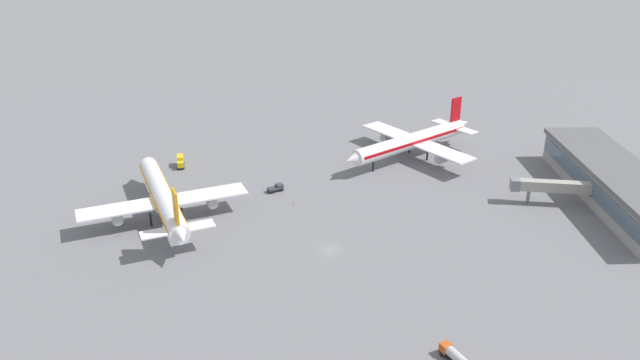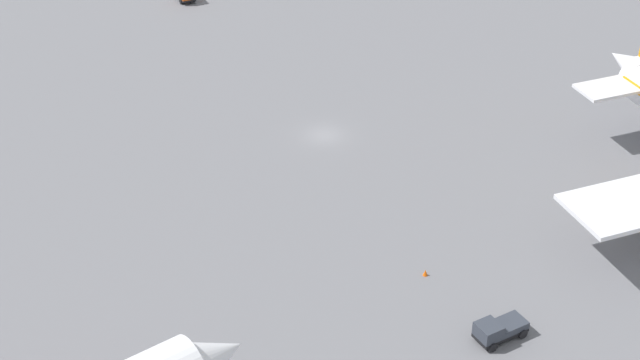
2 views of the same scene
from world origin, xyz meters
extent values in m
plane|color=slate|center=(0.00, 0.00, 0.00)|extent=(288.00, 288.00, 0.00)
cube|color=#9E9993|center=(22.90, -78.00, 4.17)|extent=(62.00, 15.98, 8.35)
cube|color=#4C6070|center=(22.90, -69.85, 5.37)|extent=(59.52, 0.30, 4.29)
cube|color=#59595B|center=(22.90, -78.00, 8.94)|extent=(64.48, 16.62, 1.43)
cylinder|color=white|center=(18.56, 41.65, 5.84)|extent=(43.19, 19.93, 4.87)
cone|color=white|center=(40.67, 49.84, 5.84)|extent=(6.17, 6.03, 4.62)
cone|color=white|center=(-3.56, 33.46, 6.57)|extent=(7.06, 5.76, 3.89)
cube|color=orange|center=(18.56, 41.65, 6.21)|extent=(41.56, 19.41, 0.88)
cube|color=white|center=(16.48, 40.89, 5.35)|extent=(21.24, 41.88, 0.44)
cylinder|color=#A5A8AD|center=(12.40, 51.92, 3.65)|extent=(6.32, 4.51, 2.68)
cylinder|color=#A5A8AD|center=(20.57, 29.85, 3.65)|extent=(6.32, 4.51, 2.68)
cube|color=white|center=(-0.12, 34.74, 6.33)|extent=(9.56, 17.15, 0.35)
cube|color=orange|center=(-0.12, 34.74, 12.17)|extent=(4.17, 1.97, 7.79)
cylinder|color=black|center=(33.08, 47.03, 1.70)|extent=(0.58, 0.58, 3.41)
cylinder|color=black|center=(13.89, 44.08, 1.70)|extent=(0.58, 0.58, 3.41)
cylinder|color=black|center=(16.59, 36.77, 1.70)|extent=(0.58, 0.58, 3.41)
cylinder|color=white|center=(54.97, -28.19, 5.89)|extent=(29.98, 39.11, 4.91)
cone|color=white|center=(41.11, -8.87, 5.89)|extent=(6.65, 6.70, 4.66)
cone|color=white|center=(68.82, -47.52, 6.62)|extent=(6.76, 7.27, 3.93)
cube|color=red|center=(54.97, -28.19, 6.26)|extent=(29.02, 37.72, 0.88)
cube|color=white|center=(56.27, -30.01, 5.40)|extent=(38.60, 30.49, 0.44)
cylinder|color=#A5A8AD|center=(46.62, -36.92, 3.68)|extent=(5.57, 6.29, 2.70)
cylinder|color=#A5A8AD|center=(65.91, -23.09, 3.68)|extent=(5.57, 6.29, 2.70)
cube|color=white|center=(66.66, -44.51, 6.38)|extent=(16.10, 13.12, 0.35)
cube|color=red|center=(66.66, -44.51, 12.27)|extent=(2.93, 3.79, 7.85)
cylinder|color=black|center=(45.87, -15.50, 1.72)|extent=(0.59, 0.59, 3.43)
cylinder|color=black|center=(53.86, -33.38, 1.72)|extent=(0.59, 0.59, 3.43)
cylinder|color=black|center=(60.24, -28.81, 1.72)|extent=(0.59, 0.59, 3.43)
cube|color=black|center=(-40.02, -19.62, 0.55)|extent=(6.50, 4.46, 0.30)
cube|color=#BF4C19|center=(-38.00, -18.64, 1.50)|extent=(2.45, 2.50, 1.60)
cube|color=#3F596B|center=(-37.27, -18.29, 1.82)|extent=(0.77, 1.47, 0.90)
cylinder|color=#B7B7BC|center=(-40.83, -20.02, 1.60)|extent=(4.83, 3.59, 1.80)
cylinder|color=black|center=(-38.46, -17.80, 0.40)|extent=(0.85, 0.62, 0.80)
cylinder|color=black|center=(-37.63, -19.51, 0.40)|extent=(0.85, 0.62, 0.80)
cube|color=black|center=(51.77, 42.57, 0.55)|extent=(5.82, 2.73, 0.30)
cube|color=gold|center=(49.89, 42.28, 1.50)|extent=(2.07, 2.15, 1.60)
cube|color=#3F596B|center=(49.09, 42.16, 1.82)|extent=(0.32, 1.59, 0.90)
cube|color=gold|center=(52.66, 42.71, 2.00)|extent=(4.05, 2.46, 2.60)
cylinder|color=black|center=(49.98, 41.34, 0.40)|extent=(0.84, 0.42, 0.80)
cylinder|color=black|center=(49.69, 43.21, 0.40)|extent=(0.84, 0.42, 0.80)
cylinder|color=black|center=(53.85, 41.93, 0.40)|extent=(0.84, 0.42, 0.80)
cylinder|color=black|center=(53.56, 43.81, 0.40)|extent=(0.84, 0.42, 0.80)
cube|color=black|center=(32.91, 13.46, 0.55)|extent=(3.80, 4.77, 0.30)
cube|color=#333842|center=(33.54, 12.32, 1.30)|extent=(2.54, 2.50, 1.20)
cube|color=#3F596B|center=(33.94, 11.61, 1.54)|extent=(1.43, 0.85, 0.67)
cube|color=#333842|center=(32.47, 14.24, 1.00)|extent=(2.92, 3.20, 0.60)
cylinder|color=black|center=(34.49, 12.57, 0.40)|extent=(0.65, 0.84, 0.80)
cylinder|color=black|center=(32.83, 11.65, 0.40)|extent=(0.65, 0.84, 0.80)
cylinder|color=black|center=(32.99, 15.26, 0.40)|extent=(0.65, 0.84, 0.80)
cylinder|color=black|center=(31.33, 14.34, 0.40)|extent=(0.65, 0.84, 0.80)
cube|color=#9E9993|center=(21.66, -61.01, 5.20)|extent=(5.84, 19.03, 2.80)
cylinder|color=slate|center=(22.81, -54.51, 1.90)|extent=(0.90, 0.90, 3.80)
cube|color=slate|center=(23.47, -50.73, 5.20)|extent=(3.49, 2.91, 3.08)
cone|color=#EA590C|center=(24.77, 8.32, 0.30)|extent=(0.44, 0.44, 0.60)
camera|label=1|loc=(-129.89, 8.00, 76.12)|focal=36.07mm
camera|label=2|loc=(90.84, -2.23, 52.71)|focal=53.77mm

